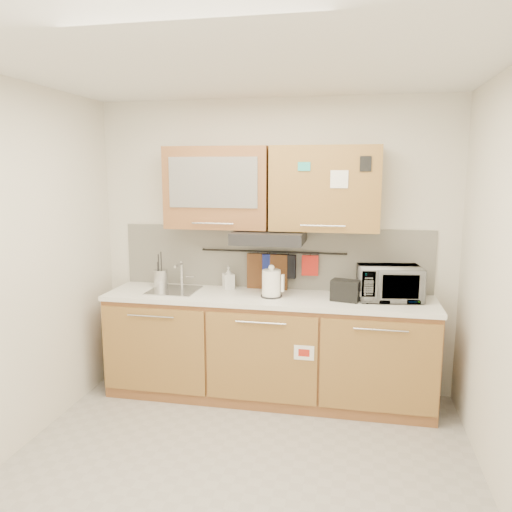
% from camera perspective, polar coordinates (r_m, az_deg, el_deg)
% --- Properties ---
extents(floor, '(3.20, 3.20, 0.00)m').
position_cam_1_polar(floor, '(3.58, -2.31, -23.81)').
color(floor, '#9E9993').
rests_on(floor, ground).
extents(ceiling, '(3.20, 3.20, 0.00)m').
position_cam_1_polar(ceiling, '(3.05, -2.67, 21.50)').
color(ceiling, white).
rests_on(ceiling, wall_back).
extents(wall_back, '(3.20, 0.00, 3.20)m').
position_cam_1_polar(wall_back, '(4.51, 2.03, 1.08)').
color(wall_back, silver).
rests_on(wall_back, ground).
extents(wall_left, '(0.00, 3.00, 3.00)m').
position_cam_1_polar(wall_left, '(3.77, -26.86, -1.70)').
color(wall_left, silver).
rests_on(wall_left, ground).
extents(base_cabinet, '(2.80, 0.64, 0.88)m').
position_cam_1_polar(base_cabinet, '(4.44, 1.31, -11.00)').
color(base_cabinet, brown).
rests_on(base_cabinet, floor).
extents(countertop, '(2.82, 0.62, 0.04)m').
position_cam_1_polar(countertop, '(4.29, 1.33, -4.82)').
color(countertop, white).
rests_on(countertop, base_cabinet).
extents(backsplash, '(2.80, 0.02, 0.56)m').
position_cam_1_polar(backsplash, '(4.51, 2.00, -0.19)').
color(backsplash, silver).
rests_on(backsplash, countertop).
extents(upper_cabinets, '(1.82, 0.37, 0.70)m').
position_cam_1_polar(upper_cabinets, '(4.28, 1.63, 7.77)').
color(upper_cabinets, brown).
rests_on(upper_cabinets, wall_back).
extents(range_hood, '(0.60, 0.46, 0.10)m').
position_cam_1_polar(range_hood, '(4.24, 1.50, 2.19)').
color(range_hood, black).
rests_on(range_hood, upper_cabinets).
extents(sink, '(0.42, 0.40, 0.26)m').
position_cam_1_polar(sink, '(4.52, -9.32, -3.88)').
color(sink, silver).
rests_on(sink, countertop).
extents(utensil_rail, '(1.30, 0.02, 0.02)m').
position_cam_1_polar(utensil_rail, '(4.46, 1.93, 0.48)').
color(utensil_rail, black).
rests_on(utensil_rail, backsplash).
extents(utensil_crock, '(0.14, 0.14, 0.33)m').
position_cam_1_polar(utensil_crock, '(4.64, -10.83, -2.53)').
color(utensil_crock, '#BABABF').
rests_on(utensil_crock, countertop).
extents(kettle, '(0.20, 0.18, 0.28)m').
position_cam_1_polar(kettle, '(4.22, 1.79, -3.22)').
color(kettle, white).
rests_on(kettle, countertop).
extents(toaster, '(0.25, 0.19, 0.17)m').
position_cam_1_polar(toaster, '(4.16, 10.20, -3.87)').
color(toaster, black).
rests_on(toaster, countertop).
extents(microwave, '(0.55, 0.41, 0.28)m').
position_cam_1_polar(microwave, '(4.27, 15.01, -3.02)').
color(microwave, '#999999').
rests_on(microwave, countertop).
extents(soap_bottle, '(0.13, 0.13, 0.21)m').
position_cam_1_polar(soap_bottle, '(4.51, -3.16, -2.49)').
color(soap_bottle, '#999999').
rests_on(soap_bottle, countertop).
extents(cutting_board, '(0.37, 0.04, 0.46)m').
position_cam_1_polar(cutting_board, '(4.50, 1.27, -2.65)').
color(cutting_board, brown).
rests_on(cutting_board, utensil_rail).
extents(oven_mitt, '(0.13, 0.08, 0.22)m').
position_cam_1_polar(oven_mitt, '(4.48, 1.55, -1.15)').
color(oven_mitt, '#212F97').
rests_on(oven_mitt, utensil_rail).
extents(dark_pouch, '(0.14, 0.06, 0.21)m').
position_cam_1_polar(dark_pouch, '(4.45, 3.71, -1.21)').
color(dark_pouch, black).
rests_on(dark_pouch, utensil_rail).
extents(pot_holder, '(0.15, 0.03, 0.18)m').
position_cam_1_polar(pot_holder, '(4.43, 6.19, -1.09)').
color(pot_holder, red).
rests_on(pot_holder, utensil_rail).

